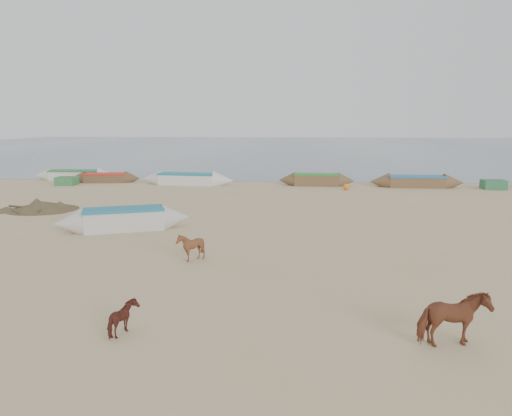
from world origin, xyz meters
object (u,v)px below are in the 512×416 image
(cow_adult, at_px, (453,319))
(near_canoe, at_px, (124,219))
(calf_right, at_px, (124,319))
(calf_front, at_px, (191,247))

(cow_adult, relative_size, near_canoe, 0.25)
(cow_adult, height_order, near_canoe, cow_adult)
(cow_adult, distance_m, calf_right, 6.94)
(near_canoe, bearing_deg, calf_right, -92.67)
(cow_adult, distance_m, near_canoe, 14.93)
(cow_adult, bearing_deg, calf_right, 76.57)
(cow_adult, xyz_separation_m, calf_front, (-6.73, 5.95, -0.11))
(calf_right, bearing_deg, calf_front, -12.82)
(cow_adult, height_order, calf_front, cow_adult)
(calf_right, distance_m, near_canoe, 11.11)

